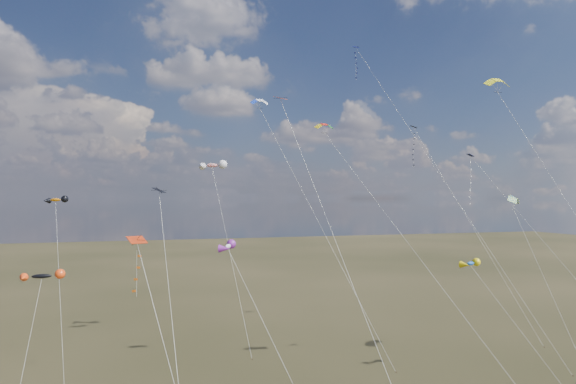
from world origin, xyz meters
name	(u,v)px	position (x,y,z in m)	size (l,w,h in m)	color
diamond_black_high	(419,155)	(24.78, 32.75, 24.71)	(9.37, 16.46, 29.16)	black
diamond_navy_tall	(370,82)	(16.93, 33.05, 34.91)	(12.52, 27.09, 40.74)	#08094C
diamond_black_mid	(165,249)	(-13.24, 7.04, 14.44)	(1.70, 16.22, 19.23)	black
diamond_red_low	(140,276)	(-15.17, 2.13, 13.17)	(4.79, 10.72, 15.79)	#B02A0C
diamond_navy_right	(479,190)	(21.70, 15.45, 19.33)	(8.67, 18.70, 23.42)	#091254
diamond_orange_center	(319,196)	(-2.78, 1.65, 18.49)	(5.19, 17.46, 26.63)	#EF4101
parafoil_yellow	(498,81)	(21.78, 12.32, 30.86)	(5.28, 27.32, 31.70)	#CCCF1A
parafoil_blue_white	(261,102)	(0.19, 30.42, 30.69)	(12.12, 15.96, 31.49)	blue
parafoil_striped	(514,197)	(27.34, 16.53, 18.47)	(3.34, 12.34, 19.26)	yellow
parafoil_tricolor	(326,126)	(4.88, 19.60, 26.29)	(11.93, 21.54, 27.04)	gold
novelty_black_orange	(42,276)	(-23.48, 18.42, 11.19)	(3.46, 6.64, 11.74)	black
novelty_orange_black	(55,201)	(-23.96, 31.24, 18.07)	(4.21, 15.97, 18.62)	orange
novelty_white_purple	(228,247)	(-7.80, 9.96, 14.20)	(6.30, 11.64, 14.73)	white
novelty_redwhite_stripe	(212,166)	(-5.01, 36.67, 22.80)	(4.32, 13.92, 23.57)	red
novelty_blue_yellow	(471,264)	(18.87, 13.16, 11.38)	(6.15, 8.49, 11.93)	#134CB0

